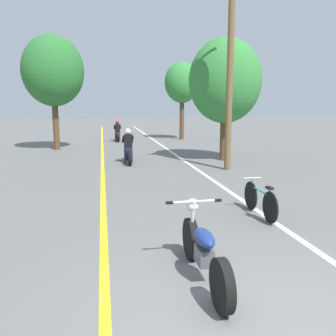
# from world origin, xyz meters

# --- Properties ---
(ground_plane) EXTENTS (120.00, 120.00, 0.00)m
(ground_plane) POSITION_xyz_m (0.00, 0.00, 0.00)
(ground_plane) COLOR #60605E
(lane_stripe_center) EXTENTS (0.14, 48.00, 0.01)m
(lane_stripe_center) POSITION_xyz_m (-1.70, 13.11, 0.00)
(lane_stripe_center) COLOR yellow
(lane_stripe_center) RESTS_ON ground
(lane_stripe_edge) EXTENTS (0.14, 48.00, 0.01)m
(lane_stripe_edge) POSITION_xyz_m (1.84, 13.11, 0.00)
(lane_stripe_edge) COLOR white
(lane_stripe_edge) RESTS_ON ground
(utility_pole) EXTENTS (1.10, 0.24, 7.41)m
(utility_pole) POSITION_xyz_m (2.97, 9.31, 3.80)
(utility_pole) COLOR brown
(utility_pole) RESTS_ON ground
(roadside_tree_right_near) EXTENTS (3.15, 2.83, 5.26)m
(roadside_tree_right_near) POSITION_xyz_m (3.60, 11.61, 3.43)
(roadside_tree_right_near) COLOR #513A23
(roadside_tree_right_near) RESTS_ON ground
(roadside_tree_right_far) EXTENTS (2.45, 2.20, 5.36)m
(roadside_tree_right_far) POSITION_xyz_m (3.90, 21.39, 3.90)
(roadside_tree_right_far) COLOR #513A23
(roadside_tree_right_far) RESTS_ON ground
(roadside_tree_left) EXTENTS (3.23, 2.91, 6.06)m
(roadside_tree_left) POSITION_xyz_m (-4.13, 16.81, 4.18)
(roadside_tree_left) COLOR #513A23
(roadside_tree_left) RESTS_ON ground
(motorcycle_foreground) EXTENTS (0.87, 2.19, 1.02)m
(motorcycle_foreground) POSITION_xyz_m (-0.33, 1.15, 0.43)
(motorcycle_foreground) COLOR black
(motorcycle_foreground) RESTS_ON ground
(motorcycle_rider_lead) EXTENTS (0.50, 2.16, 1.45)m
(motorcycle_rider_lead) POSITION_xyz_m (-0.61, 11.61, 0.55)
(motorcycle_rider_lead) COLOR black
(motorcycle_rider_lead) RESTS_ON ground
(motorcycle_rider_far) EXTENTS (0.50, 2.13, 1.38)m
(motorcycle_rider_far) POSITION_xyz_m (-0.66, 20.83, 0.53)
(motorcycle_rider_far) COLOR black
(motorcycle_rider_far) RESTS_ON ground
(bicycle_parked) EXTENTS (0.44, 1.66, 0.78)m
(bicycle_parked) POSITION_xyz_m (1.72, 3.75, 0.36)
(bicycle_parked) COLOR black
(bicycle_parked) RESTS_ON ground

